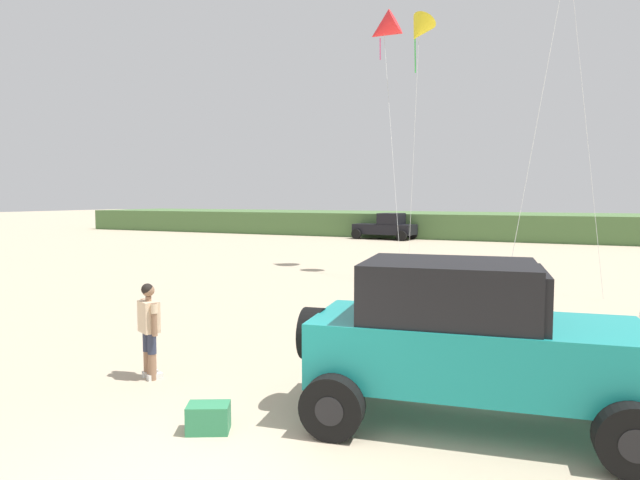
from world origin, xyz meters
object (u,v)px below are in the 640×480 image
person_watching (149,325)px  cooler_box (208,418)px  kite_white_parafoil (384,29)px  distant_pickup (386,227)px  jeep (469,338)px  kite_yellow_diamond (419,30)px

person_watching → cooler_box: person_watching is taller
cooler_box → kite_white_parafoil: 20.77m
person_watching → distant_pickup: bearing=100.7°
cooler_box → distant_pickup: (-8.39, 34.04, 0.75)m
jeep → distant_pickup: jeep is taller
person_watching → distant_pickup: size_ratio=0.35×
cooler_box → kite_yellow_diamond: size_ratio=0.05×
person_watching → kite_yellow_diamond: (0.84, 14.77, 8.85)m
distant_pickup → kite_white_parafoil: (5.01, -16.32, 9.54)m
jeep → cooler_box: bearing=-150.6°
kite_yellow_diamond → jeep: bearing=-72.6°
person_watching → kite_yellow_diamond: kite_yellow_diamond is taller
person_watching → kite_white_parafoil: size_ratio=0.15×
cooler_box → jeep: bearing=3.2°
cooler_box → person_watching: bearing=121.9°
kite_yellow_diamond → person_watching: bearing=-93.3°
kite_white_parafoil → kite_yellow_diamond: kite_white_parafoil is taller
jeep → kite_yellow_diamond: size_ratio=0.47×
person_watching → cooler_box: 2.75m
jeep → kite_white_parafoil: 19.58m
jeep → kite_yellow_diamond: kite_yellow_diamond is taller
jeep → distant_pickup: 34.28m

